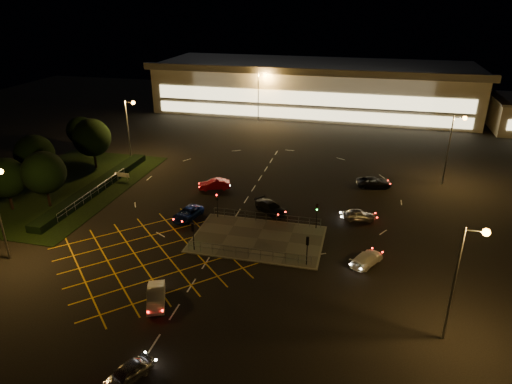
% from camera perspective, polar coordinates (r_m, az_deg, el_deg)
% --- Properties ---
extents(ground, '(180.00, 180.00, 0.00)m').
position_cam_1_polar(ground, '(53.20, -1.37, -4.65)').
color(ground, black).
rests_on(ground, ground).
extents(pedestrian_island, '(14.00, 9.00, 0.12)m').
position_cam_1_polar(pedestrian_island, '(51.04, 0.23, -5.88)').
color(pedestrian_island, '#4C4944').
rests_on(pedestrian_island, ground).
extents(grass_verge, '(18.00, 30.00, 0.08)m').
position_cam_1_polar(grass_verge, '(69.90, -22.74, 0.58)').
color(grass_verge, black).
rests_on(grass_verge, ground).
extents(hedge, '(2.00, 26.00, 1.00)m').
position_cam_1_polar(hedge, '(66.97, -19.33, 0.56)').
color(hedge, black).
rests_on(hedge, ground).
extents(supermarket, '(72.00, 26.50, 10.50)m').
position_cam_1_polar(supermarket, '(109.70, 7.26, 12.94)').
color(supermarket, beige).
rests_on(supermarket, ground).
extents(streetlight_se, '(1.78, 0.56, 10.03)m').
position_cam_1_polar(streetlight_se, '(37.20, 24.49, -8.77)').
color(streetlight_se, slate).
rests_on(streetlight_se, ground).
extents(streetlight_nw, '(1.78, 0.56, 10.03)m').
position_cam_1_polar(streetlight_nw, '(75.08, -15.50, 8.36)').
color(streetlight_nw, slate).
rests_on(streetlight_nw, ground).
extents(streetlight_ne, '(1.78, 0.56, 10.03)m').
position_cam_1_polar(streetlight_ne, '(68.88, 23.43, 5.94)').
color(streetlight_ne, slate).
rests_on(streetlight_ne, ground).
extents(streetlight_far_left, '(1.78, 0.56, 10.03)m').
position_cam_1_polar(streetlight_far_left, '(97.57, 0.54, 12.56)').
color(streetlight_far_left, slate).
rests_on(streetlight_far_left, ground).
extents(streetlight_far_right, '(1.78, 0.56, 10.03)m').
position_cam_1_polar(streetlight_far_right, '(98.68, 24.50, 10.61)').
color(streetlight_far_right, slate).
rests_on(streetlight_far_right, ground).
extents(signal_sw, '(0.28, 0.30, 3.15)m').
position_cam_1_polar(signal_sw, '(48.23, -7.87, -4.86)').
color(signal_sw, black).
rests_on(signal_sw, pedestrian_island).
extents(signal_se, '(0.28, 0.30, 3.15)m').
position_cam_1_polar(signal_se, '(45.57, 6.44, -6.59)').
color(signal_se, black).
rests_on(signal_se, pedestrian_island).
extents(signal_nw, '(0.28, 0.30, 3.15)m').
position_cam_1_polar(signal_nw, '(54.93, -4.88, -1.04)').
color(signal_nw, black).
rests_on(signal_nw, pedestrian_island).
extents(signal_ne, '(0.28, 0.30, 3.15)m').
position_cam_1_polar(signal_ne, '(52.60, 7.63, -2.33)').
color(signal_ne, black).
rests_on(signal_ne, pedestrian_island).
extents(tree_a, '(5.04, 5.04, 6.86)m').
position_cam_1_polar(tree_a, '(64.03, -28.84, 1.55)').
color(tree_a, black).
rests_on(tree_a, ground).
extents(tree_b, '(5.40, 5.40, 7.35)m').
position_cam_1_polar(tree_b, '(70.83, -25.95, 4.30)').
color(tree_b, black).
rests_on(tree_b, ground).
extents(tree_c, '(5.76, 5.76, 7.84)m').
position_cam_1_polar(tree_c, '(74.49, -19.84, 6.41)').
color(tree_c, black).
rests_on(tree_c, ground).
extents(tree_d, '(4.68, 4.68, 6.37)m').
position_cam_1_polar(tree_d, '(82.79, -21.06, 7.19)').
color(tree_d, black).
rests_on(tree_d, ground).
extents(tree_e, '(5.40, 5.40, 7.35)m').
position_cam_1_polar(tree_e, '(62.77, -25.00, 2.20)').
color(tree_e, black).
rests_on(tree_e, ground).
extents(car_near_silver, '(3.00, 4.15, 1.31)m').
position_cam_1_polar(car_near_silver, '(35.63, -15.83, -20.96)').
color(car_near_silver, '#A7A9AE').
rests_on(car_near_silver, ground).
extents(car_queue_white, '(3.02, 4.48, 1.40)m').
position_cam_1_polar(car_queue_white, '(42.04, -12.39, -12.63)').
color(car_queue_white, '#B9B9B9').
rests_on(car_queue_white, ground).
extents(car_left_blue, '(3.08, 5.03, 1.30)m').
position_cam_1_polar(car_left_blue, '(55.97, -8.55, -2.68)').
color(car_left_blue, '#0E1C54').
rests_on(car_left_blue, ground).
extents(car_far_dkgrey, '(5.01, 4.51, 1.40)m').
position_cam_1_polar(car_far_dkgrey, '(56.82, 1.85, -1.94)').
color(car_far_dkgrey, black).
rests_on(car_far_dkgrey, ground).
extents(car_right_silver, '(4.14, 2.22, 1.34)m').
position_cam_1_polar(car_right_silver, '(56.35, 12.69, -2.81)').
color(car_right_silver, '#B2B3BA').
rests_on(car_right_silver, ground).
extents(car_circ_red, '(4.62, 3.02, 1.44)m').
position_cam_1_polar(car_circ_red, '(63.88, -5.23, 0.97)').
color(car_circ_red, '#A00B16').
rests_on(car_circ_red, ground).
extents(car_east_grey, '(5.30, 3.24, 1.37)m').
position_cam_1_polar(car_east_grey, '(66.59, 14.54, 1.21)').
color(car_east_grey, black).
rests_on(car_east_grey, ground).
extents(car_approach_white, '(3.71, 4.68, 1.27)m').
position_cam_1_polar(car_approach_white, '(47.74, 13.67, -8.07)').
color(car_approach_white, silver).
rests_on(car_approach_white, ground).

